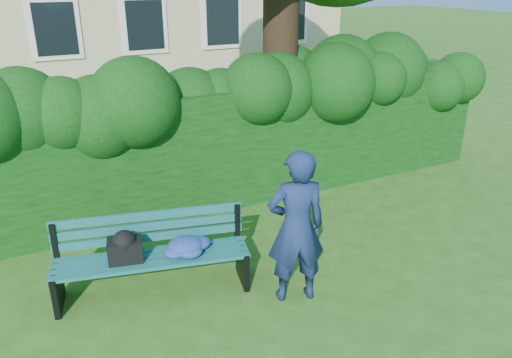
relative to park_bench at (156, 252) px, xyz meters
name	(u,v)px	position (x,y,z in m)	size (l,w,h in m)	color
ground	(278,266)	(1.46, -0.18, -0.50)	(80.00, 80.00, 0.00)	#2E5018
hedge	(209,147)	(1.46, 2.02, 0.40)	(10.00, 1.00, 1.80)	black
park_bench	(156,252)	(0.00, 0.00, 0.00)	(2.20, 1.02, 0.89)	#0D3D41
man_reading	(296,228)	(1.32, -0.81, 0.37)	(0.64, 0.42, 1.74)	#16224F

